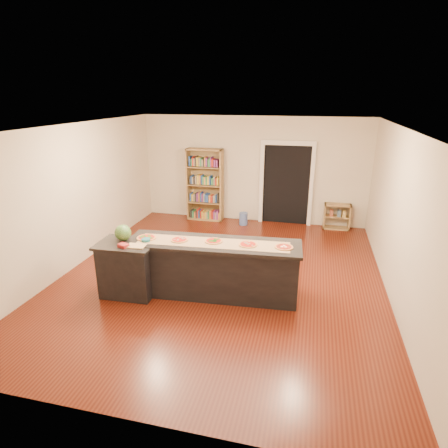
% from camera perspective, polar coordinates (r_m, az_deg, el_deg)
% --- Properties ---
extents(room, '(6.00, 7.00, 2.80)m').
position_cam_1_polar(room, '(6.76, -0.40, 2.66)').
color(room, beige).
rests_on(room, ground).
extents(doorway, '(1.40, 0.09, 2.21)m').
position_cam_1_polar(doorway, '(10.00, 9.49, 6.71)').
color(doorway, black).
rests_on(doorway, room).
extents(kitchen_island, '(2.94, 0.80, 0.97)m').
position_cam_1_polar(kitchen_island, '(6.49, -1.60, -6.75)').
color(kitchen_island, black).
rests_on(kitchen_island, ground).
extents(side_counter, '(0.97, 0.71, 0.96)m').
position_cam_1_polar(side_counter, '(6.70, -14.35, -6.54)').
color(side_counter, black).
rests_on(side_counter, ground).
extents(bookshelf, '(0.98, 0.35, 1.95)m').
position_cam_1_polar(bookshelf, '(10.25, -2.92, 5.97)').
color(bookshelf, '#987949').
rests_on(bookshelf, ground).
extents(low_shelf, '(0.67, 0.29, 0.67)m').
position_cam_1_polar(low_shelf, '(10.08, 16.81, 1.11)').
color(low_shelf, '#987949').
rests_on(low_shelf, ground).
extents(waste_bin, '(0.23, 0.23, 0.33)m').
position_cam_1_polar(waste_bin, '(10.02, 2.97, 0.82)').
color(waste_bin, '#4A64A6').
rests_on(waste_bin, ground).
extents(kraft_paper, '(2.58, 0.64, 0.00)m').
position_cam_1_polar(kraft_paper, '(6.27, -1.69, -2.88)').
color(kraft_paper, '#956F4C').
rests_on(kraft_paper, kitchen_island).
extents(watermelon, '(0.28, 0.28, 0.28)m').
position_cam_1_polar(watermelon, '(6.59, -15.15, -1.29)').
color(watermelon, '#144214').
rests_on(watermelon, side_counter).
extents(cutting_board, '(0.31, 0.22, 0.02)m').
position_cam_1_polar(cutting_board, '(6.31, -13.25, -3.29)').
color(cutting_board, tan).
rests_on(cutting_board, side_counter).
extents(package_red, '(0.19, 0.16, 0.06)m').
position_cam_1_polar(package_red, '(6.34, -15.09, -3.18)').
color(package_red, maroon).
rests_on(package_red, side_counter).
extents(package_teal, '(0.15, 0.15, 0.06)m').
position_cam_1_polar(package_teal, '(6.47, -11.82, -2.45)').
color(package_teal, '#195966').
rests_on(package_teal, side_counter).
extents(pizza_a, '(0.32, 0.32, 0.02)m').
position_cam_1_polar(pizza_a, '(6.59, -11.72, -2.04)').
color(pizza_a, '#B77F46').
rests_on(pizza_a, kitchen_island).
extents(pizza_b, '(0.31, 0.31, 0.02)m').
position_cam_1_polar(pizza_b, '(6.41, -6.82, -2.39)').
color(pizza_b, '#B77F46').
rests_on(pizza_b, kitchen_island).
extents(pizza_c, '(0.30, 0.30, 0.02)m').
position_cam_1_polar(pizza_c, '(6.31, -1.59, -2.60)').
color(pizza_c, '#B77F46').
rests_on(pizza_c, kitchen_island).
extents(pizza_d, '(0.30, 0.30, 0.02)m').
position_cam_1_polar(pizza_d, '(6.18, 3.66, -3.12)').
color(pizza_d, '#B77F46').
rests_on(pizza_d, kitchen_island).
extents(pizza_e, '(0.31, 0.31, 0.02)m').
position_cam_1_polar(pizza_e, '(6.15, 9.11, -3.47)').
color(pizza_e, '#B77F46').
rests_on(pizza_e, kitchen_island).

